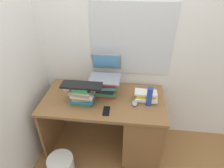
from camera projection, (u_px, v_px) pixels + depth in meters
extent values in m
plane|color=olive|center=(105.00, 144.00, 2.50)|extent=(6.00, 6.00, 0.00)
cube|color=white|center=(107.00, 38.00, 2.11)|extent=(6.00, 0.05, 2.60)
cube|color=silver|center=(132.00, 41.00, 2.06)|extent=(0.90, 0.01, 0.80)
cube|color=silver|center=(21.00, 49.00, 1.87)|extent=(0.05, 6.00, 2.60)
cube|color=olive|center=(104.00, 100.00, 2.10)|extent=(1.34, 0.68, 0.03)
cube|color=olive|center=(52.00, 120.00, 2.37)|extent=(0.02, 0.62, 0.72)
cube|color=olive|center=(159.00, 129.00, 2.24)|extent=(0.02, 0.62, 0.72)
cube|color=brown|center=(141.00, 130.00, 2.24)|extent=(0.40, 0.58, 0.68)
cube|color=#B22D33|center=(105.00, 94.00, 2.15)|extent=(0.25, 0.15, 0.03)
cube|color=#338C4C|center=(106.00, 91.00, 2.13)|extent=(0.23, 0.17, 0.04)
cube|color=black|center=(105.00, 89.00, 2.11)|extent=(0.23, 0.19, 0.03)
cube|color=teal|center=(106.00, 85.00, 2.10)|extent=(0.25, 0.19, 0.04)
cube|color=#B22D33|center=(105.00, 82.00, 2.08)|extent=(0.24, 0.16, 0.03)
cube|color=black|center=(104.00, 80.00, 2.06)|extent=(0.21, 0.18, 0.03)
cube|color=#338C4C|center=(82.00, 100.00, 2.05)|extent=(0.22, 0.17, 0.04)
cube|color=#2672B2|center=(83.00, 98.00, 2.02)|extent=(0.24, 0.18, 0.03)
cube|color=gray|center=(83.00, 96.00, 1.99)|extent=(0.22, 0.16, 0.04)
cube|color=beige|center=(83.00, 94.00, 1.98)|extent=(0.24, 0.19, 0.03)
cube|color=gray|center=(81.00, 91.00, 1.97)|extent=(0.24, 0.20, 0.03)
cube|color=#338C4C|center=(81.00, 88.00, 1.95)|extent=(0.18, 0.15, 0.04)
cube|color=white|center=(145.00, 98.00, 2.09)|extent=(0.21, 0.17, 0.02)
cube|color=white|center=(147.00, 97.00, 2.06)|extent=(0.24, 0.19, 0.03)
cube|color=yellow|center=(146.00, 94.00, 2.05)|extent=(0.21, 0.13, 0.04)
cube|color=white|center=(146.00, 93.00, 2.03)|extent=(0.24, 0.14, 0.02)
cube|color=gray|center=(105.00, 78.00, 2.04)|extent=(0.33, 0.24, 0.01)
cube|color=gray|center=(107.00, 62.00, 2.12)|extent=(0.33, 0.11, 0.22)
cube|color=#59A5E5|center=(107.00, 62.00, 2.12)|extent=(0.30, 0.09, 0.19)
cube|color=black|center=(82.00, 85.00, 1.93)|extent=(0.42, 0.14, 0.02)
ellipsoid|color=#A5A8AD|center=(135.00, 103.00, 2.01)|extent=(0.06, 0.10, 0.04)
cylinder|color=white|center=(66.00, 86.00, 2.22)|extent=(0.08, 0.08, 0.09)
torus|color=white|center=(70.00, 86.00, 2.22)|extent=(0.05, 0.01, 0.05)
cylinder|color=#263FA5|center=(149.00, 97.00, 1.95)|extent=(0.06, 0.06, 0.21)
cube|color=black|center=(106.00, 111.00, 1.92)|extent=(0.07, 0.14, 0.01)
cylinder|color=silver|center=(62.00, 167.00, 2.07)|extent=(0.28, 0.28, 0.28)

